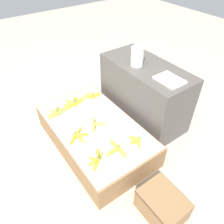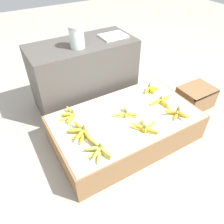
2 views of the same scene
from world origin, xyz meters
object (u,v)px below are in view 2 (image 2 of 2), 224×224
(banana_bunch_front_left, at_px, (98,150))
(banana_bunch_middle_midleft, at_px, (126,113))
(wooden_crate, at_px, (196,97))
(banana_bunch_back_midright, at_px, (150,89))
(banana_bunch_middle_midright, at_px, (162,101))
(glass_jar, at_px, (77,37))
(banana_bunch_front_midleft, at_px, (145,127))
(banana_bunch_middle_left, at_px, (81,132))
(foam_tray_white, at_px, (113,36))
(banana_bunch_back_left, at_px, (70,115))
(banana_bunch_front_midright, at_px, (177,113))

(banana_bunch_front_left, relative_size, banana_bunch_middle_midleft, 1.21)
(wooden_crate, xyz_separation_m, banana_bunch_back_midright, (-0.53, 0.17, 0.19))
(banana_bunch_middle_midright, distance_m, glass_jar, 0.98)
(banana_bunch_front_midleft, xyz_separation_m, banana_bunch_middle_left, (-0.47, 0.21, 0.01))
(banana_bunch_back_midright, bearing_deg, banana_bunch_front_left, -152.37)
(foam_tray_white, bearing_deg, banana_bunch_middle_left, -135.47)
(banana_bunch_middle_midleft, xyz_separation_m, glass_jar, (-0.14, 0.63, 0.50))
(wooden_crate, height_order, banana_bunch_back_midright, banana_bunch_back_midright)
(banana_bunch_front_left, distance_m, banana_bunch_back_midright, 0.93)
(banana_bunch_middle_midleft, height_order, banana_bunch_middle_midright, banana_bunch_middle_midleft)
(banana_bunch_back_left, bearing_deg, wooden_crate, -8.60)
(banana_bunch_back_midright, bearing_deg, banana_bunch_middle_left, -166.63)
(banana_bunch_middle_left, distance_m, banana_bunch_middle_midleft, 0.44)
(banana_bunch_front_midleft, bearing_deg, banana_bunch_front_midright, -1.11)
(wooden_crate, relative_size, glass_jar, 1.84)
(banana_bunch_middle_left, bearing_deg, banana_bunch_middle_midleft, 2.05)
(banana_bunch_middle_left, bearing_deg, banana_bunch_back_left, 90.02)
(banana_bunch_front_midright, xyz_separation_m, banana_bunch_back_midright, (0.04, 0.42, -0.00))
(banana_bunch_middle_midright, bearing_deg, banana_bunch_middle_midleft, 177.17)
(banana_bunch_front_midright, height_order, banana_bunch_back_left, banana_bunch_front_midright)
(banana_bunch_front_left, bearing_deg, glass_jar, 73.25)
(banana_bunch_middle_left, height_order, banana_bunch_back_left, banana_bunch_middle_left)
(banana_bunch_front_midright, distance_m, banana_bunch_middle_left, 0.85)
(banana_bunch_front_midleft, distance_m, banana_bunch_middle_left, 0.52)
(banana_bunch_front_midleft, distance_m, banana_bunch_middle_midleft, 0.23)
(banana_bunch_front_midleft, xyz_separation_m, banana_bunch_middle_midright, (0.35, 0.21, 0.00))
(wooden_crate, bearing_deg, banana_bunch_middle_midright, -175.89)
(banana_bunch_front_left, distance_m, banana_bunch_middle_midright, 0.82)
(banana_bunch_front_midright, distance_m, banana_bunch_middle_midright, 0.22)
(banana_bunch_front_midleft, distance_m, banana_bunch_back_left, 0.66)
(banana_bunch_front_midleft, bearing_deg, banana_bunch_back_midright, 47.66)
(banana_bunch_middle_left, bearing_deg, foam_tray_white, 44.53)
(banana_bunch_front_midright, relative_size, banana_bunch_middle_midleft, 0.96)
(wooden_crate, bearing_deg, glass_jar, 150.71)
(banana_bunch_back_midright, height_order, foam_tray_white, foam_tray_white)
(banana_bunch_middle_midleft, height_order, banana_bunch_back_left, banana_bunch_back_left)
(banana_bunch_front_midright, relative_size, banana_bunch_back_midright, 1.16)
(wooden_crate, height_order, banana_bunch_middle_left, banana_bunch_middle_left)
(banana_bunch_back_left, xyz_separation_m, foam_tray_white, (0.71, 0.46, 0.41))
(banana_bunch_back_left, bearing_deg, banana_bunch_middle_left, -89.98)
(banana_bunch_front_left, relative_size, banana_bunch_front_midleft, 1.14)
(banana_bunch_front_midright, bearing_deg, banana_bunch_back_midright, 85.20)
(banana_bunch_middle_midleft, bearing_deg, banana_bunch_front_midleft, -80.25)
(banana_bunch_middle_midleft, relative_size, banana_bunch_middle_midright, 0.88)
(wooden_crate, xyz_separation_m, banana_bunch_front_midleft, (-0.91, -0.25, 0.18))
(banana_bunch_front_midright, distance_m, foam_tray_white, 1.01)
(glass_jar, bearing_deg, banana_bunch_middle_left, -114.64)
(banana_bunch_back_midright, xyz_separation_m, foam_tray_white, (-0.14, 0.50, 0.41))
(banana_bunch_middle_left, bearing_deg, banana_bunch_front_left, -81.52)
(banana_bunch_middle_midright, bearing_deg, banana_bunch_front_midleft, -149.06)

